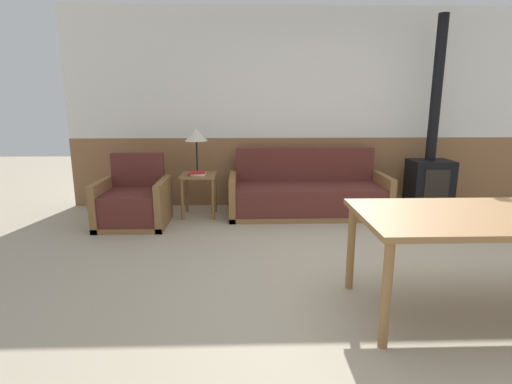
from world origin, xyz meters
name	(u,v)px	position (x,y,z in m)	size (l,w,h in m)	color
ground_plane	(389,283)	(0.00, 0.00, 0.00)	(16.00, 16.00, 0.00)	#B2A58C
wall_back	(329,110)	(0.00, 2.63, 1.35)	(7.20, 0.06, 2.70)	#8E603D
couch	(307,196)	(-0.36, 2.07, 0.25)	(2.03, 0.77, 0.85)	olive
armchair	(134,204)	(-2.52, 1.68, 0.26)	(0.80, 0.72, 0.84)	olive
side_table	(199,183)	(-1.77, 2.06, 0.44)	(0.45, 0.45, 0.55)	olive
table_lamp	(196,136)	(-1.80, 2.14, 1.04)	(0.29, 0.29, 0.58)	black
book_stack	(197,173)	(-1.78, 1.98, 0.58)	(0.22, 0.16, 0.05)	white
dining_table	(501,223)	(0.55, -0.47, 0.66)	(1.92, 0.91, 0.72)	#9E7042
wood_stove	(431,166)	(1.29, 2.16, 0.63)	(0.53, 0.43, 2.52)	black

